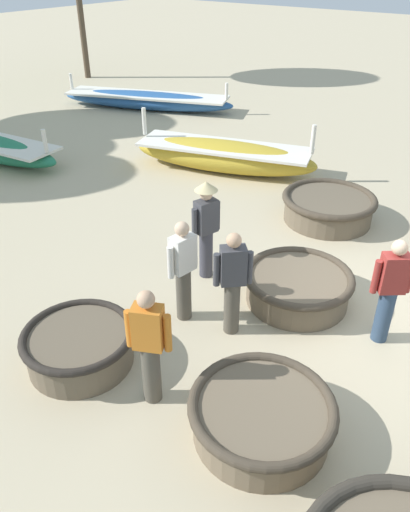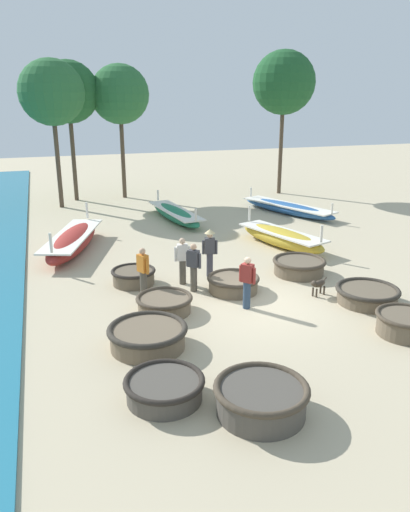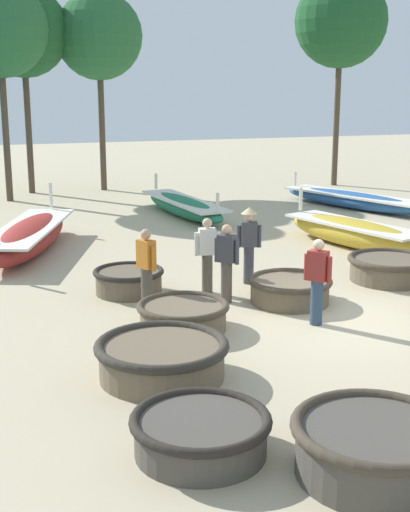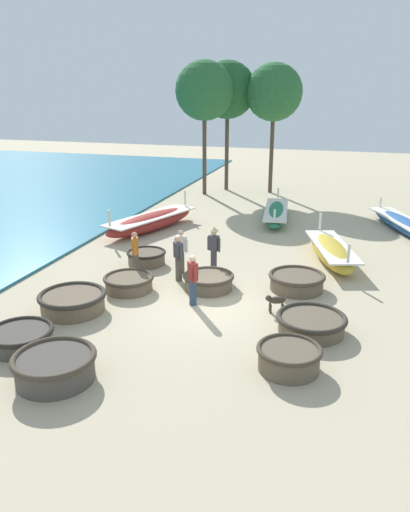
{
  "view_description": "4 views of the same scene",
  "coord_description": "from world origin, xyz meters",
  "px_view_note": "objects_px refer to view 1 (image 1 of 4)",
  "views": [
    {
      "loc": [
        -6.05,
        -1.4,
        4.63
      ],
      "look_at": [
        -1.51,
        1.99,
        1.13
      ],
      "focal_mm": 35.0,
      "sensor_mm": 36.0,
      "label": 1
    },
    {
      "loc": [
        -5.71,
        -12.52,
        5.99
      ],
      "look_at": [
        -0.77,
        2.45,
        0.84
      ],
      "focal_mm": 35.0,
      "sensor_mm": 36.0,
      "label": 2
    },
    {
      "loc": [
        -6.05,
        -11.09,
        4.26
      ],
      "look_at": [
        -1.66,
        2.24,
        0.81
      ],
      "focal_mm": 50.0,
      "sensor_mm": 36.0,
      "label": 3
    },
    {
      "loc": [
        3.98,
        -13.29,
        6.28
      ],
      "look_at": [
        -0.56,
        1.81,
        0.9
      ],
      "focal_mm": 35.0,
      "sensor_mm": 36.0,
      "label": 4
    }
  ],
  "objects_px": {
    "coracle_front_right": "(79,345)",
    "long_boat_white_hull": "(224,155)",
    "long_boat_green_hull": "(147,100)",
    "fisherman_with_hat": "(390,289)",
    "fisherman_by_coracle": "(206,224)",
    "fisherman_standing_right": "(149,345)",
    "coracle_weathered": "(262,416)",
    "coracle_beside_post": "(328,207)",
    "coracle_nearest": "(298,286)",
    "fisherman_hauling": "(233,281)",
    "fisherman_standing_left": "(183,269)"
  },
  "relations": [
    {
      "from": "fisherman_by_coracle",
      "to": "coracle_nearest",
      "type": "bearing_deg",
      "value": -80.27
    },
    {
      "from": "coracle_weathered",
      "to": "fisherman_by_coracle",
      "type": "height_order",
      "value": "fisherman_by_coracle"
    },
    {
      "from": "fisherman_standing_left",
      "to": "long_boat_white_hull",
      "type": "bearing_deg",
      "value": 29.15
    },
    {
      "from": "coracle_weathered",
      "to": "fisherman_hauling",
      "type": "bearing_deg",
      "value": 44.84
    },
    {
      "from": "long_boat_white_hull",
      "to": "long_boat_green_hull",
      "type": "bearing_deg",
      "value": 60.38
    },
    {
      "from": "coracle_beside_post",
      "to": "long_boat_green_hull",
      "type": "height_order",
      "value": "long_boat_green_hull"
    },
    {
      "from": "coracle_weathered",
      "to": "coracle_nearest",
      "type": "height_order",
      "value": "coracle_nearest"
    },
    {
      "from": "fisherman_with_hat",
      "to": "coracle_beside_post",
      "type": "bearing_deg",
      "value": 36.56
    },
    {
      "from": "fisherman_with_hat",
      "to": "fisherman_hauling",
      "type": "height_order",
      "value": "same"
    },
    {
      "from": "coracle_weathered",
      "to": "long_boat_white_hull",
      "type": "xyz_separation_m",
      "value": [
        6.11,
        4.77,
        0.12
      ]
    },
    {
      "from": "coracle_weathered",
      "to": "fisherman_hauling",
      "type": "xyz_separation_m",
      "value": [
        1.27,
        1.26,
        0.57
      ]
    },
    {
      "from": "long_boat_white_hull",
      "to": "fisherman_with_hat",
      "type": "xyz_separation_m",
      "value": [
        -3.77,
        -5.26,
        0.45
      ]
    },
    {
      "from": "coracle_beside_post",
      "to": "fisherman_standing_left",
      "type": "xyz_separation_m",
      "value": [
        -4.09,
        0.36,
        0.54
      ]
    },
    {
      "from": "coracle_nearest",
      "to": "fisherman_standing_right",
      "type": "relative_size",
      "value": 1.06
    },
    {
      "from": "coracle_nearest",
      "to": "coracle_front_right",
      "type": "bearing_deg",
      "value": 150.62
    },
    {
      "from": "long_boat_green_hull",
      "to": "fisherman_by_coracle",
      "type": "height_order",
      "value": "fisherman_by_coracle"
    },
    {
      "from": "fisherman_hauling",
      "to": "long_boat_white_hull",
      "type": "bearing_deg",
      "value": 35.96
    },
    {
      "from": "coracle_beside_post",
      "to": "fisherman_standing_left",
      "type": "relative_size",
      "value": 1.17
    },
    {
      "from": "coracle_weathered",
      "to": "coracle_front_right",
      "type": "distance_m",
      "value": 2.51
    },
    {
      "from": "fisherman_with_hat",
      "to": "fisherman_standing_right",
      "type": "height_order",
      "value": "same"
    },
    {
      "from": "fisherman_standing_left",
      "to": "long_boat_green_hull",
      "type": "bearing_deg",
      "value": 45.13
    },
    {
      "from": "fisherman_standing_left",
      "to": "coracle_beside_post",
      "type": "bearing_deg",
      "value": -5.04
    },
    {
      "from": "coracle_nearest",
      "to": "long_boat_green_hull",
      "type": "relative_size",
      "value": 0.28
    },
    {
      "from": "coracle_front_right",
      "to": "long_boat_green_hull",
      "type": "bearing_deg",
      "value": 38.33
    },
    {
      "from": "coracle_front_right",
      "to": "fisherman_standing_right",
      "type": "distance_m",
      "value": 1.29
    },
    {
      "from": "coracle_nearest",
      "to": "fisherman_by_coracle",
      "type": "height_order",
      "value": "fisherman_by_coracle"
    },
    {
      "from": "coracle_beside_post",
      "to": "long_boat_green_hull",
      "type": "bearing_deg",
      "value": 65.11
    },
    {
      "from": "coracle_beside_post",
      "to": "fisherman_hauling",
      "type": "xyz_separation_m",
      "value": [
        -3.93,
        -0.36,
        0.54
      ]
    },
    {
      "from": "coracle_nearest",
      "to": "fisherman_hauling",
      "type": "distance_m",
      "value": 1.37
    },
    {
      "from": "fisherman_standing_right",
      "to": "fisherman_with_hat",
      "type": "bearing_deg",
      "value": -33.87
    },
    {
      "from": "long_boat_green_hull",
      "to": "fisherman_with_hat",
      "type": "bearing_deg",
      "value": -122.71
    },
    {
      "from": "coracle_front_right",
      "to": "fisherman_hauling",
      "type": "xyz_separation_m",
      "value": [
        1.7,
        -1.21,
        0.56
      ]
    },
    {
      "from": "coracle_front_right",
      "to": "fisherman_by_coracle",
      "type": "bearing_deg",
      "value": -1.84
    },
    {
      "from": "coracle_nearest",
      "to": "long_boat_green_hull",
      "type": "height_order",
      "value": "long_boat_green_hull"
    },
    {
      "from": "fisherman_with_hat",
      "to": "coracle_front_right",
      "type": "bearing_deg",
      "value": 133.22
    },
    {
      "from": "fisherman_hauling",
      "to": "coracle_beside_post",
      "type": "bearing_deg",
      "value": 5.29
    },
    {
      "from": "coracle_weathered",
      "to": "fisherman_hauling",
      "type": "distance_m",
      "value": 1.87
    },
    {
      "from": "fisherman_with_hat",
      "to": "fisherman_by_coracle",
      "type": "bearing_deg",
      "value": 93.26
    },
    {
      "from": "fisherman_standing_right",
      "to": "fisherman_standing_left",
      "type": "xyz_separation_m",
      "value": [
        1.44,
        0.68,
        0.0
      ]
    },
    {
      "from": "long_boat_green_hull",
      "to": "fisherman_standing_left",
      "type": "xyz_separation_m",
      "value": [
        -7.97,
        -8.0,
        0.54
      ]
    },
    {
      "from": "coracle_nearest",
      "to": "fisherman_with_hat",
      "type": "distance_m",
      "value": 1.45
    },
    {
      "from": "long_boat_white_hull",
      "to": "fisherman_hauling",
      "type": "relative_size",
      "value": 2.95
    },
    {
      "from": "coracle_beside_post",
      "to": "fisherman_standing_right",
      "type": "relative_size",
      "value": 1.17
    },
    {
      "from": "coracle_nearest",
      "to": "long_boat_white_hull",
      "type": "xyz_separation_m",
      "value": [
        3.67,
        3.93,
        0.11
      ]
    },
    {
      "from": "fisherman_with_hat",
      "to": "coracle_weathered",
      "type": "bearing_deg",
      "value": 168.19
    },
    {
      "from": "coracle_nearest",
      "to": "fisherman_with_hat",
      "type": "xyz_separation_m",
      "value": [
        -0.1,
        -1.34,
        0.56
      ]
    },
    {
      "from": "coracle_front_right",
      "to": "long_boat_white_hull",
      "type": "height_order",
      "value": "long_boat_white_hull"
    },
    {
      "from": "coracle_nearest",
      "to": "fisherman_standing_right",
      "type": "bearing_deg",
      "value": 170.59
    },
    {
      "from": "long_boat_green_hull",
      "to": "fisherman_with_hat",
      "type": "distance_m",
      "value": 12.46
    },
    {
      "from": "coracle_beside_post",
      "to": "coracle_nearest",
      "type": "distance_m",
      "value": 2.86
    }
  ]
}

